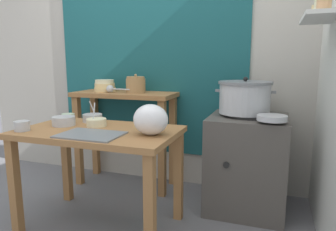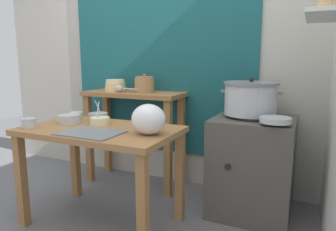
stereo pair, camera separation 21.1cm
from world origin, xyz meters
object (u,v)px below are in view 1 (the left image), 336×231
back_shelf_table (125,116)px  bowl_stack_enamel (105,86)px  prep_bowl_3 (96,122)px  prep_bowl_4 (22,126)px  clay_pot (136,85)px  serving_tray (90,135)px  ladle (111,89)px  plastic_bag (151,120)px  prep_bowl_2 (64,121)px  stove_block (247,162)px  wide_pan (272,118)px  prep_bowl_0 (93,118)px  prep_table (99,145)px  steamer_pot (245,97)px  prep_bowl_1 (68,116)px

back_shelf_table → bowl_stack_enamel: size_ratio=4.73×
prep_bowl_3 → prep_bowl_4: 0.50m
clay_pot → serving_tray: clay_pot is taller
ladle → plastic_bag: ladle is taller
bowl_stack_enamel → prep_bowl_3: bearing=-64.5°
plastic_bag → prep_bowl_2: plastic_bag is taller
plastic_bag → back_shelf_table: bearing=126.7°
back_shelf_table → clay_pot: 0.32m
stove_block → prep_bowl_3: 1.23m
back_shelf_table → wide_pan: 1.37m
prep_bowl_0 → prep_bowl_3: bearing=-48.5°
stove_block → clay_pot: clay_pot is taller
bowl_stack_enamel → prep_bowl_3: bowl_stack_enamel is taller
stove_block → prep_bowl_3: bearing=-152.2°
plastic_bag → prep_bowl_4: (-0.87, -0.18, -0.06)m
prep_table → clay_pot: bearing=94.9°
prep_bowl_2 → steamer_pot: bearing=26.5°
bowl_stack_enamel → wide_pan: (1.54, -0.37, -0.15)m
plastic_bag → bowl_stack_enamel: bearing=135.0°
prep_table → prep_bowl_3: 0.18m
serving_tray → plastic_bag: 0.40m
prep_table → prep_bowl_4: size_ratio=10.79×
clay_pot → prep_bowl_2: bearing=-108.8°
plastic_bag → prep_bowl_3: plastic_bag is taller
bowl_stack_enamel → ladle: (0.12, -0.09, -0.02)m
wide_pan → serving_tray: bearing=-152.0°
bowl_stack_enamel → wide_pan: size_ratio=0.97×
wide_pan → prep_bowl_3: prep_bowl_3 is taller
wide_pan → prep_bowl_1: 1.58m
prep_table → prep_bowl_1: 0.51m
back_shelf_table → bowl_stack_enamel: (-0.21, 0.01, 0.27)m
prep_bowl_3 → ladle: bearing=109.4°
serving_tray → prep_bowl_1: bearing=139.2°
steamer_pot → prep_bowl_3: (-0.99, -0.56, -0.16)m
ladle → prep_bowl_1: 0.51m
serving_tray → prep_bowl_1: size_ratio=3.93×
stove_block → steamer_pot: size_ratio=1.68×
stove_block → prep_bowl_4: prep_bowl_4 is taller
prep_bowl_2 → prep_bowl_4: prep_bowl_4 is taller
clay_pot → prep_bowl_4: bearing=-112.4°
ladle → prep_bowl_4: (-0.18, -0.90, -0.18)m
prep_bowl_1 → prep_bowl_3: (0.36, -0.15, 0.00)m
clay_pot → prep_bowl_2: (-0.25, -0.73, -0.22)m
ladle → plastic_bag: 1.00m
steamer_pot → serving_tray: size_ratio=1.16×
prep_table → back_shelf_table: size_ratio=1.15×
clay_pot → ladle: bearing=-161.3°
prep_table → prep_bowl_0: 0.32m
stove_block → prep_bowl_4: size_ratio=7.65×
bowl_stack_enamel → serving_tray: 1.07m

